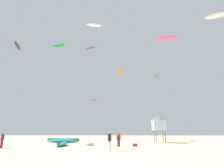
% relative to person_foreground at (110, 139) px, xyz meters
% --- Properties ---
extents(ground_plane, '(120.00, 120.00, 0.00)m').
position_rel_person_foreground_xyz_m(ground_plane, '(0.03, -6.54, -1.05)').
color(ground_plane, beige).
extents(person_foreground, '(0.41, 0.51, 1.80)m').
position_rel_person_foreground_xyz_m(person_foreground, '(0.00, 0.00, 0.00)').
color(person_foreground, silver).
rests_on(person_foreground, ground).
extents(person_midground, '(0.38, 0.54, 1.66)m').
position_rel_person_foreground_xyz_m(person_midground, '(-12.05, 2.55, -0.08)').
color(person_midground, '#B21E23').
rests_on(person_midground, ground).
extents(person_left, '(0.50, 0.35, 1.56)m').
position_rel_person_foreground_xyz_m(person_left, '(0.94, 4.53, -0.14)').
color(person_left, black).
rests_on(person_left, ground).
extents(kite_grounded_near, '(1.17, 3.97, 0.51)m').
position_rel_person_foreground_xyz_m(kite_grounded_near, '(-6.10, 5.32, -0.82)').
color(kite_grounded_near, '#19B29E').
rests_on(kite_grounded_near, ground).
extents(kite_grounded_mid, '(5.45, 1.60, 0.67)m').
position_rel_person_foreground_xyz_m(kite_grounded_mid, '(-7.66, 11.70, -0.74)').
color(kite_grounded_mid, '#19B29E').
rests_on(kite_grounded_mid, ground).
extents(lifeguard_tower, '(2.30, 2.30, 4.15)m').
position_rel_person_foreground_xyz_m(lifeguard_tower, '(7.78, 12.59, 2.00)').
color(lifeguard_tower, '#8C704C').
rests_on(lifeguard_tower, ground).
extents(cooler_box, '(0.56, 0.36, 0.32)m').
position_rel_person_foreground_xyz_m(cooler_box, '(-2.53, 6.40, -0.89)').
color(cooler_box, white).
rests_on(cooler_box, ground).
extents(gear_bag, '(0.56, 0.36, 0.32)m').
position_rel_person_foreground_xyz_m(gear_bag, '(2.96, 5.13, -0.89)').
color(gear_bag, red).
rests_on(gear_bag, ground).
extents(kite_aloft_0, '(1.96, 3.03, 0.58)m').
position_rel_person_foreground_xyz_m(kite_aloft_0, '(14.14, 23.96, 23.32)').
color(kite_aloft_0, white).
extents(kite_aloft_1, '(4.63, 2.47, 0.59)m').
position_rel_person_foreground_xyz_m(kite_aloft_1, '(-16.48, 32.89, 25.94)').
color(kite_aloft_1, green).
extents(kite_aloft_2, '(2.09, 3.97, 0.96)m').
position_rel_person_foreground_xyz_m(kite_aloft_2, '(-17.72, 12.98, 16.23)').
color(kite_aloft_2, '#2D2D33').
extents(kite_aloft_3, '(4.48, 1.82, 0.71)m').
position_rel_person_foreground_xyz_m(kite_aloft_3, '(9.64, 10.98, 16.50)').
color(kite_aloft_3, '#E5598C').
extents(kite_aloft_4, '(2.38, 3.53, 0.48)m').
position_rel_person_foreground_xyz_m(kite_aloft_4, '(1.81, 21.82, 13.91)').
color(kite_aloft_4, orange).
extents(kite_aloft_5, '(2.66, 1.32, 0.47)m').
position_rel_person_foreground_xyz_m(kite_aloft_5, '(-3.00, 9.73, 18.49)').
color(kite_aloft_5, white).
extents(kite_aloft_6, '(1.18, 2.63, 0.55)m').
position_rel_person_foreground_xyz_m(kite_aloft_6, '(11.96, 29.52, 15.20)').
color(kite_aloft_6, green).
extents(kite_aloft_7, '(4.10, 2.76, 0.79)m').
position_rel_person_foreground_xyz_m(kite_aloft_7, '(18.80, 10.53, 20.74)').
color(kite_aloft_7, white).
extents(kite_aloft_8, '(4.06, 2.64, 0.55)m').
position_rel_person_foreground_xyz_m(kite_aloft_8, '(-7.32, 34.65, 25.92)').
color(kite_aloft_8, purple).
extents(kite_aloft_9, '(2.14, 3.04, 0.39)m').
position_rel_person_foreground_xyz_m(kite_aloft_9, '(-5.22, 32.11, 9.06)').
color(kite_aloft_9, purple).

